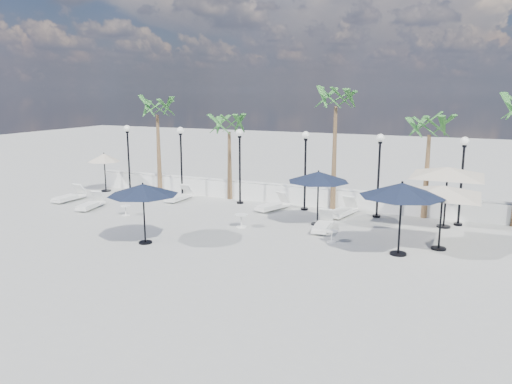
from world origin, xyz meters
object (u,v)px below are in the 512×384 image
at_px(lounger_1, 69,196).
at_px(parasol_cream_sq_a, 448,167).
at_px(parasol_navy_left, 143,190).
at_px(parasol_cream_small, 104,158).
at_px(lounger_4, 342,211).
at_px(parasol_navy_mid, 318,177).
at_px(lounger_3, 323,225).
at_px(parasol_navy_right, 402,190).
at_px(lounger_2, 179,196).
at_px(parasol_cream_sq_b, 443,186).
at_px(lounger_0, 91,204).
at_px(lounger_5, 273,205).

height_order(lounger_1, parasol_cream_sq_a, parasol_cream_sq_a).
relative_size(parasol_navy_left, parasol_cream_small, 1.19).
relative_size(lounger_4, parasol_navy_mid, 0.79).
xyz_separation_m(lounger_1, parasol_navy_left, (8.15, -4.46, 1.84)).
xyz_separation_m(lounger_3, parasol_cream_small, (-13.86, 2.87, 1.69)).
distance_m(lounger_1, parasol_navy_right, 17.45).
xyz_separation_m(lounger_3, parasol_navy_mid, (-0.48, 0.80, 1.87)).
height_order(lounger_1, lounger_2, lounger_1).
bearing_deg(parasol_cream_small, parasol_navy_right, -15.53).
bearing_deg(parasol_cream_sq_b, parasol_cream_sq_a, 90.72).
height_order(lounger_3, parasol_navy_mid, parasol_navy_mid).
bearing_deg(parasol_navy_right, lounger_3, 150.33).
distance_m(parasol_cream_sq_b, parasol_cream_small, 18.84).
bearing_deg(parasol_navy_left, lounger_4, 50.83).
relative_size(parasol_navy_right, parasol_cream_sq_b, 0.58).
bearing_deg(lounger_4, parasol_navy_mid, -95.36).
xyz_separation_m(lounger_0, lounger_3, (11.59, 0.91, 0.00)).
height_order(lounger_2, parasol_cream_sq_a, parasol_cream_sq_a).
bearing_deg(lounger_3, lounger_2, 158.07).
bearing_deg(parasol_cream_sq_b, parasol_cream_small, 169.09).
relative_size(parasol_navy_right, parasol_cream_small, 1.32).
bearing_deg(lounger_4, lounger_3, -80.47).
distance_m(lounger_1, parasol_cream_sq_a, 18.78).
distance_m(parasol_cream_sq_a, parasol_cream_sq_b, 3.29).
bearing_deg(lounger_2, lounger_3, -14.43).
bearing_deg(lounger_0, lounger_1, 146.95).
bearing_deg(lounger_3, parasol_navy_right, -35.83).
distance_m(lounger_4, parasol_navy_left, 9.45).
height_order(lounger_4, parasol_cream_sq_a, parasol_cream_sq_a).
bearing_deg(parasol_navy_right, lounger_4, 124.72).
bearing_deg(parasol_cream_sq_b, lounger_3, 171.51).
bearing_deg(lounger_1, parasol_navy_mid, 4.86).
bearing_deg(parasol_cream_sq_b, lounger_4, 142.70).
relative_size(lounger_2, parasol_cream_sq_a, 0.33).
bearing_deg(lounger_5, lounger_4, 24.62).
distance_m(lounger_4, parasol_navy_right, 6.02).
xyz_separation_m(lounger_3, lounger_5, (-3.26, 2.50, 0.01)).
height_order(lounger_0, parasol_cream_sq_a, parasol_cream_sq_a).
relative_size(lounger_4, parasol_cream_sq_a, 0.37).
bearing_deg(parasol_cream_small, lounger_3, -11.70).
height_order(parasol_cream_sq_a, parasol_cream_small, parasol_cream_sq_a).
height_order(lounger_4, parasol_navy_right, parasol_navy_right).
relative_size(parasol_navy_mid, parasol_cream_small, 1.19).
distance_m(lounger_2, parasol_navy_mid, 8.50).
bearing_deg(lounger_3, parasol_cream_small, 162.14).
distance_m(lounger_5, parasol_cream_sq_a, 8.19).
distance_m(lounger_2, lounger_4, 8.76).
height_order(lounger_3, parasol_cream_small, parasol_cream_small).
bearing_deg(parasol_navy_right, parasol_navy_mid, 144.75).
relative_size(lounger_0, parasol_cream_sq_b, 0.38).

